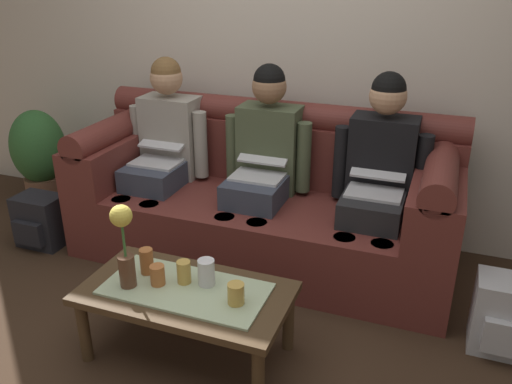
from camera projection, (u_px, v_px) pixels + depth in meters
The scene contains 16 objects.
ground_plane at pixel (179, 366), 2.51m from camera, with size 14.00×14.00×0.00m, color #382619.
back_wall_patterned at pixel (292, 16), 3.39m from camera, with size 6.00×0.12×2.90m, color beige.
couch at pixel (263, 201), 3.37m from camera, with size 2.35×0.88×0.96m.
person_left at pixel (164, 146), 3.47m from camera, with size 0.56×0.67×1.22m.
person_middle at pixel (263, 159), 3.25m from camera, with size 0.56×0.67×1.22m.
person_right at pixel (378, 173), 3.02m from camera, with size 0.56×0.67×1.22m.
coffee_table at pixel (186, 298), 2.47m from camera, with size 0.98×0.52×0.38m.
flower_vase at pixel (124, 243), 2.38m from camera, with size 0.10×0.10×0.41m.
cup_near_left at pixel (236, 294), 2.32m from camera, with size 0.08×0.08×0.10m, color gold.
cup_near_right at pixel (147, 261), 2.55m from camera, with size 0.07×0.07×0.13m, color #B26633.
cup_far_center at pixel (184, 272), 2.47m from camera, with size 0.07×0.07×0.11m, color gold.
cup_far_left at pixel (206, 272), 2.45m from camera, with size 0.08×0.08×0.13m, color silver.
cup_far_right at pixel (158, 275), 2.46m from camera, with size 0.07×0.07×0.10m, color #B26633.
backpack_right at pixel (509, 318), 2.55m from camera, with size 0.34×0.27×0.39m.
backpack_left at pixel (40, 221), 3.54m from camera, with size 0.31×0.26×0.35m.
potted_plant at pixel (40, 156), 3.97m from camera, with size 0.40×0.40×0.78m.
Camera 1 is at (1.04, -1.71, 1.76)m, focal length 37.00 mm.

